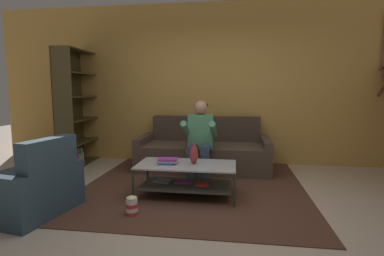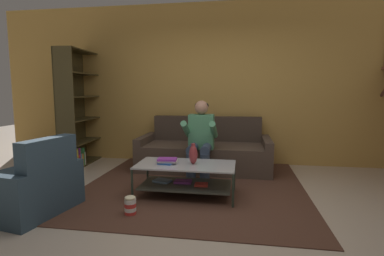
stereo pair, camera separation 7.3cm
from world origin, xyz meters
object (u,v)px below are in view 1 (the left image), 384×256
Objects in this scene: couch at (204,152)px; popcorn_tub at (132,206)px; person_seated_center at (200,136)px; book_stack at (168,161)px; bookshelf at (74,116)px; armchair at (29,189)px; coffee_table at (186,175)px; vase at (194,154)px.

couch reaches higher than popcorn_tub.
person_seated_center is 4.60× the size of book_stack.
bookshelf is (-2.01, 1.35, 0.43)m from book_stack.
book_stack is at bearing 28.73° from armchair.
book_stack is at bearing 68.74° from popcorn_tub.
coffee_table is 0.60× the size of bookshelf.
person_seated_center is at bearing 69.03° from popcorn_tub.
couch is at bearing 77.38° from book_stack.
vase is at bearing 49.82° from popcorn_tub.
popcorn_tub is at bearing 5.28° from armchair.
bookshelf is at bearing 107.01° from armchair.
couch is 2.72m from armchair.
vase is at bearing 6.40° from book_stack.
coffee_table is at bearing 25.86° from armchair.
book_stack is 2.46m from bookshelf.
bookshelf reaches higher than vase.
book_stack is (-0.33, -0.04, -0.09)m from vase.
couch is at bearing 86.49° from coffee_table.
person_seated_center is at bearing 84.01° from coffee_table.
vase is at bearing 24.91° from armchair.
popcorn_tub is at bearing -111.26° from book_stack.
couch is 1.84× the size of person_seated_center.
armchair reaches higher than coffee_table.
bookshelf reaches higher than popcorn_tub.
vase is 0.13× the size of bookshelf.
armchair is at bearing -155.09° from vase.
person_seated_center reaches higher than popcorn_tub.
book_stack is (-0.23, -0.02, 0.18)m from coffee_table.
book_stack reaches higher than popcorn_tub.
coffee_table is 0.84m from popcorn_tub.
coffee_table reaches higher than popcorn_tub.
bookshelf reaches higher than person_seated_center.
person_seated_center is at bearing 43.06° from armchair.
popcorn_tub is (-0.48, -0.67, -0.17)m from coffee_table.
couch is 1.77× the size of coffee_table.
person_seated_center is 0.58× the size of bookshelf.
couch is 2.40m from bookshelf.
book_stack is 0.13× the size of bookshelf.
book_stack is at bearing -110.74° from person_seated_center.
book_stack is 0.25× the size of armchair.
popcorn_tub is (-0.56, -2.03, -0.18)m from couch.
vase is 2.71m from bookshelf.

